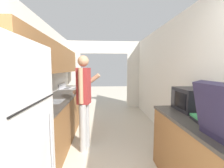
% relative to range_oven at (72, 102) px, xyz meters
% --- Properties ---
extents(wall_left, '(0.38, 7.51, 2.50)m').
position_rel_range_oven_xyz_m(wall_left, '(-0.26, -1.74, 0.98)').
color(wall_left, silver).
rests_on(wall_left, ground_plane).
extents(wall_right, '(0.06, 7.51, 2.50)m').
position_rel_range_oven_xyz_m(wall_right, '(2.36, -2.14, 0.79)').
color(wall_right, silver).
rests_on(wall_right, ground_plane).
extents(wall_far_with_doorway, '(3.04, 0.06, 2.50)m').
position_rel_range_oven_xyz_m(wall_far_with_doorway, '(1.01, 1.04, 0.99)').
color(wall_far_with_doorway, silver).
rests_on(wall_far_with_doorway, ground_plane).
extents(counter_left, '(0.62, 3.72, 0.91)m').
position_rel_range_oven_xyz_m(counter_left, '(-0.01, -1.40, -0.00)').
color(counter_left, brown).
rests_on(counter_left, ground_plane).
extents(counter_right, '(0.62, 1.73, 0.91)m').
position_rel_range_oven_xyz_m(counter_right, '(2.03, -3.19, -0.01)').
color(counter_right, brown).
rests_on(counter_right, ground_plane).
extents(range_oven, '(0.66, 0.73, 1.05)m').
position_rel_range_oven_xyz_m(range_oven, '(0.00, 0.00, 0.00)').
color(range_oven, '#B7B7BC').
rests_on(range_oven, ground_plane).
extents(person, '(0.55, 0.43, 1.73)m').
position_rel_range_oven_xyz_m(person, '(0.58, -1.89, 0.47)').
color(person, '#9E9E9E').
rests_on(person, ground_plane).
extents(microwave, '(0.36, 0.46, 0.32)m').
position_rel_range_oven_xyz_m(microwave, '(2.14, -2.62, 0.61)').
color(microwave, black).
rests_on(microwave, counter_right).
extents(book_stack, '(0.24, 0.30, 0.06)m').
position_rel_range_oven_xyz_m(book_stack, '(2.03, -3.06, 0.48)').
color(book_stack, black).
rests_on(book_stack, counter_right).
extents(knife, '(0.10, 0.33, 0.02)m').
position_rel_range_oven_xyz_m(knife, '(0.08, 0.55, 0.46)').
color(knife, '#B7B7BC').
rests_on(knife, counter_left).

